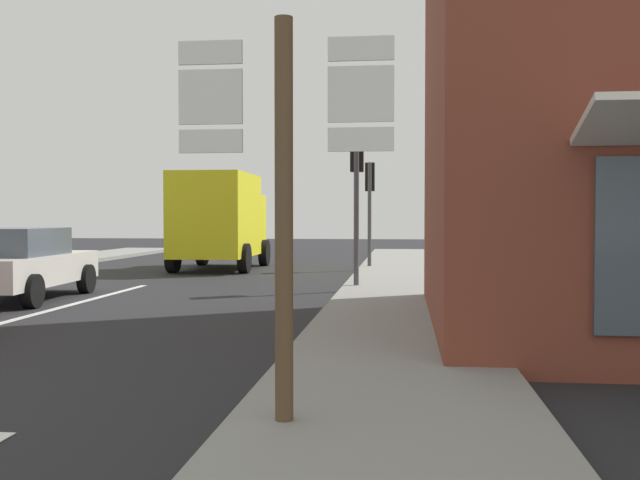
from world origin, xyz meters
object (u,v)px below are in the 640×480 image
Objects in this scene: delivery_truck at (220,218)px; traffic_light_near_right at (357,174)px; traffic_light_far_right at (370,191)px; sedan_far at (18,263)px; route_sign_post at (284,189)px.

traffic_light_near_right is (4.80, -6.19, 1.04)m from delivery_truck.
sedan_far is at bearing -126.04° from traffic_light_far_right.
sedan_far is 1.35× the size of route_sign_post.
traffic_light_far_right is at bearing 90.00° from traffic_light_near_right.
route_sign_post reaches higher than sedan_far.
route_sign_post is 0.94× the size of traffic_light_far_right.
delivery_truck is at bearing -176.17° from traffic_light_far_right.
traffic_light_far_right is at bearing 3.83° from delivery_truck.
delivery_truck is 7.90m from traffic_light_near_right.
sedan_far is 11.55m from traffic_light_far_right.
sedan_far is 0.86× the size of delivery_truck.
delivery_truck is at bearing 105.93° from route_sign_post.
traffic_light_near_right is at bearing 90.81° from route_sign_post.
sedan_far is 7.49m from traffic_light_near_right.
delivery_truck is 1.47× the size of traffic_light_far_right.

